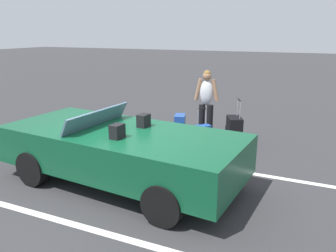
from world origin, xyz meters
name	(u,v)px	position (x,y,z in m)	size (l,w,h in m)	color
ground_plane	(123,182)	(0.00, 0.00, 0.00)	(80.00, 80.00, 0.00)	#333335
lot_line_near	(156,158)	(0.00, -1.28, 0.00)	(18.00, 0.12, 0.01)	silver
lot_line_mid	(69,223)	(0.00, 1.42, 0.00)	(18.00, 0.12, 0.01)	silver
convertible_car	(112,148)	(0.21, -0.02, 0.59)	(4.28, 2.11, 1.24)	#0F4C2D
suitcase_large_black	(234,134)	(-1.34, -2.43, 0.37)	(0.45, 0.55, 1.13)	black
suitcase_medium_bright	(180,127)	(0.00, -2.60, 0.31)	(0.35, 0.45, 0.62)	#1E479E
suitcase_small_carryon	(203,136)	(-0.66, -2.35, 0.25)	(0.38, 0.38, 0.89)	#1E479E
traveler_person	(206,100)	(-0.50, -3.04, 0.93)	(0.61, 0.25, 1.65)	black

